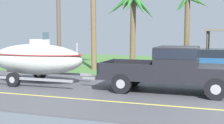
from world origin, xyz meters
The scene contains 7 objects.
ground centered at (0.00, 8.38, -0.01)m, with size 36.00×22.00×0.11m.
pickup_truck_towing centered at (-1.37, 0.58, 1.03)m, with size 5.62×2.16×1.85m.
boat_on_trailer centered at (-7.93, 0.58, 1.17)m, with size 6.01×2.37×2.42m.
parked_sedan_near centered at (0.04, 8.08, 0.67)m, with size 4.35×1.88×1.38m.
palm_tree_near_left centered at (-2.09, 14.34, 4.23)m, with size 2.90×2.73×5.77m.
palm_tree_far_left centered at (-4.75, 6.30, 3.88)m, with size 3.16×3.09×5.03m.
utility_pole centered at (-8.90, 4.63, 3.76)m, with size 0.24×1.80×7.23m.
Camera 1 is at (0.06, -11.61, 2.44)m, focal length 48.16 mm.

